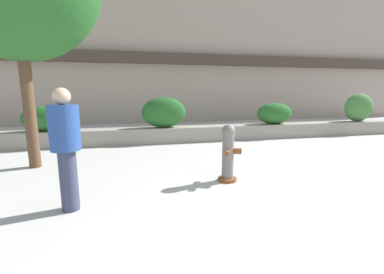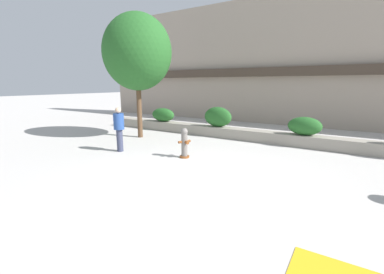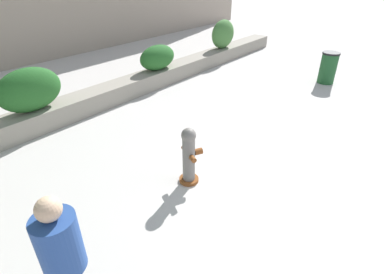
% 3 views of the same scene
% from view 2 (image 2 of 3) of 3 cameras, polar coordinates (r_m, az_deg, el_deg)
% --- Properties ---
extents(ground_plane, '(120.00, 120.00, 0.00)m').
position_cam_2_polar(ground_plane, '(7.05, -1.33, -10.03)').
color(ground_plane, '#BCB7B2').
extents(building_facade, '(30.00, 1.36, 8.00)m').
position_cam_2_polar(building_facade, '(17.86, 21.22, 15.38)').
color(building_facade, gray).
rests_on(building_facade, ground).
extents(planter_wall_low, '(18.00, 0.70, 0.50)m').
position_cam_2_polar(planter_wall_low, '(12.24, 14.38, 0.23)').
color(planter_wall_low, gray).
rests_on(planter_wall_low, ground).
extents(hedge_bush_0, '(1.49, 0.69, 0.76)m').
position_cam_2_polar(hedge_bush_0, '(14.77, -6.45, 4.93)').
color(hedge_bush_0, '#235B23').
rests_on(hedge_bush_0, planter_wall_low).
extents(hedge_bush_1, '(1.46, 0.62, 0.99)m').
position_cam_2_polar(hedge_bush_1, '(12.89, 5.75, 4.47)').
color(hedge_bush_1, '#235B23').
rests_on(hedge_bush_1, planter_wall_low).
extents(hedge_bush_2, '(1.35, 0.70, 0.77)m').
position_cam_2_polar(hedge_bush_2, '(11.69, 23.75, 2.24)').
color(hedge_bush_2, '#235B23').
rests_on(hedge_bush_2, planter_wall_low).
extents(fire_hydrant, '(0.49, 0.47, 1.08)m').
position_cam_2_polar(fire_hydrant, '(9.17, -1.69, -1.25)').
color(fire_hydrant, brown).
rests_on(fire_hydrant, ground).
extents(street_tree, '(3.37, 3.03, 5.83)m').
position_cam_2_polar(street_tree, '(12.90, -12.13, 17.89)').
color(street_tree, brown).
rests_on(street_tree, ground).
extents(pedestrian, '(0.55, 0.55, 1.73)m').
position_cam_2_polar(pedestrian, '(10.34, -15.92, 2.24)').
color(pedestrian, '#383D56').
rests_on(pedestrian, ground).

